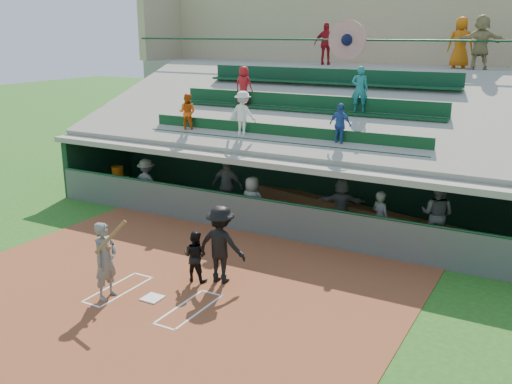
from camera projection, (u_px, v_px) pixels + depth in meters
The scene contains 22 objects.
ground at pixel (153, 299), 13.03m from camera, with size 100.00×100.00×0.00m, color #205518.
dirt_slab at pixel (166, 291), 13.45m from camera, with size 11.00×9.00×0.02m, color brown.
home_plate at pixel (153, 298), 13.02m from camera, with size 0.43×0.43×0.03m, color white.
batters_box_chalk at pixel (153, 299), 13.03m from camera, with size 2.65×1.85×0.01m.
dugout_floor at pixel (284, 218), 18.70m from camera, with size 16.00×3.50×0.04m, color gray.
concourse_slab at pixel (357, 121), 23.76m from camera, with size 20.00×3.00×4.60m, color gray.
grandstand at pixel (329, 133), 21.26m from camera, with size 20.40×10.40×7.80m.
batter_at_plate at pixel (106, 260), 12.86m from camera, with size 0.86×0.76×1.95m.
catcher at pixel (195, 256), 13.83m from camera, with size 0.62×0.48×1.27m, color black.
home_umpire at pixel (221, 244), 13.70m from camera, with size 1.24×0.71×1.91m, color black.
dugout_bench at pixel (306, 201), 19.64m from camera, with size 15.95×0.48×0.48m, color #986237.
white_table at pixel (117, 186), 21.27m from camera, with size 0.72×0.54×0.63m, color white.
water_cooler at pixel (118, 172), 21.14m from camera, with size 0.42×0.42×0.42m, color #CF660C.
dugout_player_a at pixel (147, 183), 19.68m from camera, with size 1.07×0.62×1.66m, color #545651.
dugout_player_b at pixel (228, 186), 18.82m from camera, with size 1.12×0.47×1.91m, color #545651.
dugout_player_c at pixel (252, 203), 17.44m from camera, with size 0.80×0.52×1.64m, color #595C57.
dugout_player_d at pixel (341, 203), 17.48m from camera, with size 1.46×0.46×1.57m, color #5C5E58.
dugout_player_e at pixel (380, 219), 15.94m from camera, with size 0.59×0.39×1.63m, color #51534E.
dugout_player_f at pixel (437, 214), 15.88m from camera, with size 0.93×0.72×1.91m, color #5A5D57.
concourse_staff_a at pixel (326, 44), 22.84m from camera, with size 0.97×0.40×1.65m, color #A4121E.
concourse_staff_b at pixel (460, 43), 20.72m from camera, with size 0.90×0.58×1.83m, color #C65C0B.
concourse_staff_c at pixel (481, 42), 19.86m from camera, with size 1.76×0.56×1.89m, color tan.
Camera 1 is at (7.85, -9.22, 5.91)m, focal length 40.00 mm.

